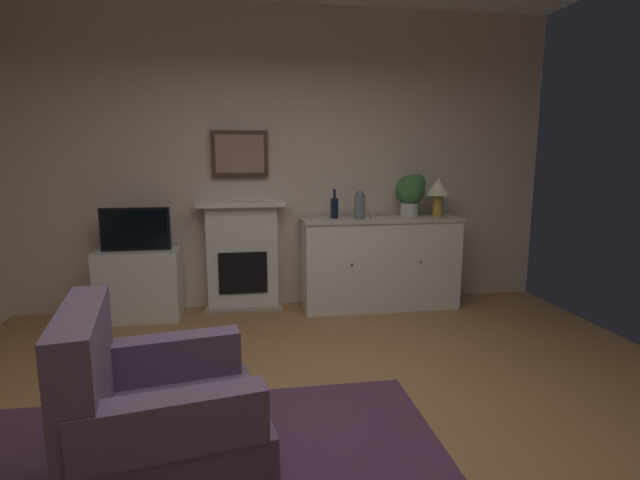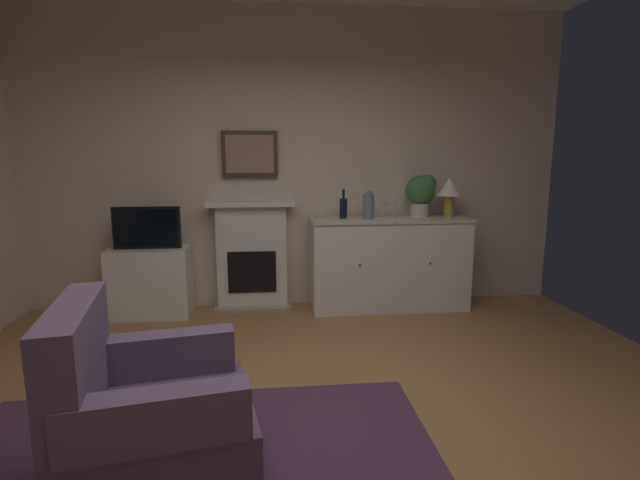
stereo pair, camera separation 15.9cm
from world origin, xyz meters
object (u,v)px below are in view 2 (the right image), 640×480
object	(u,v)px
sideboard_cabinet	(389,263)
tv_set	(147,228)
wine_glass_center	(393,206)
armchair	(146,415)
potted_plant_small	(421,192)
fireplace_unit	(252,255)
tv_cabinet	(151,282)
wine_bottle	(343,208)
table_lamp	(449,190)
vase_decorative	(368,205)
framed_picture	(250,154)
wine_glass_left	(384,206)

from	to	relation	value
sideboard_cabinet	tv_set	bearing A→B (deg)	-179.80
wine_glass_center	armchair	bearing A→B (deg)	-124.89
potted_plant_small	fireplace_unit	bearing A→B (deg)	175.59
fireplace_unit	tv_cabinet	xyz separation A→B (m)	(-0.97, -0.16, -0.21)
tv_set	fireplace_unit	bearing A→B (deg)	10.77
armchair	wine_bottle	bearing A→B (deg)	63.50
wine_bottle	wine_glass_center	size ratio (longest dim) A/B	1.76
tv_set	wine_glass_center	bearing A→B (deg)	0.46
table_lamp	wine_glass_center	world-z (taller)	table_lamp
table_lamp	vase_decorative	distance (m)	0.85
vase_decorative	tv_cabinet	distance (m)	2.25
wine_bottle	tv_cabinet	bearing A→B (deg)	-179.53
fireplace_unit	tv_cabinet	distance (m)	1.01
vase_decorative	tv_set	world-z (taller)	vase_decorative
wine_bottle	armchair	size ratio (longest dim) A/B	0.31
vase_decorative	tv_set	xyz separation A→B (m)	(-2.13, 0.04, -0.20)
framed_picture	table_lamp	bearing A→B (deg)	-6.40
wine_bottle	tv_set	distance (m)	1.90
potted_plant_small	vase_decorative	bearing A→B (deg)	-170.33
sideboard_cabinet	wine_glass_center	xyz separation A→B (m)	(0.03, 0.01, 0.59)
vase_decorative	wine_glass_center	bearing A→B (deg)	12.89
wine_glass_center	wine_glass_left	bearing A→B (deg)	-155.83
tv_set	armchair	world-z (taller)	tv_set
table_lamp	potted_plant_small	world-z (taller)	potted_plant_small
sideboard_cabinet	wine_glass_left	distance (m)	0.59
tv_cabinet	armchair	bearing A→B (deg)	-77.06
table_lamp	wine_glass_left	world-z (taller)	table_lamp
wine_bottle	wine_glass_left	bearing A→B (deg)	-9.92
fireplace_unit	armchair	xyz separation A→B (m)	(-0.38, -2.75, -0.17)
fireplace_unit	wine_bottle	xyz separation A→B (m)	(0.91, -0.15, 0.49)
table_lamp	armchair	world-z (taller)	table_lamp
tv_set	potted_plant_small	xyz separation A→B (m)	(2.68, 0.05, 0.32)
sideboard_cabinet	table_lamp	xyz separation A→B (m)	(0.60, 0.00, 0.74)
sideboard_cabinet	armchair	distance (m)	3.12
sideboard_cabinet	potted_plant_small	xyz separation A→B (m)	(0.32, 0.05, 0.72)
tv_cabinet	tv_set	bearing A→B (deg)	-90.00
fireplace_unit	table_lamp	size ratio (longest dim) A/B	2.75
wine_bottle	vase_decorative	world-z (taller)	wine_bottle
sideboard_cabinet	vase_decorative	xyz separation A→B (m)	(-0.24, -0.05, 0.60)
framed_picture	tv_cabinet	xyz separation A→B (m)	(-0.97, -0.21, -1.23)
vase_decorative	potted_plant_small	bearing A→B (deg)	9.67
wine_bottle	tv_cabinet	distance (m)	2.02
tv_set	armchair	xyz separation A→B (m)	(0.59, -2.56, -0.49)
framed_picture	tv_set	distance (m)	1.22
sideboard_cabinet	wine_glass_center	distance (m)	0.59
fireplace_unit	wine_glass_left	xyz separation A→B (m)	(1.31, -0.22, 0.50)
wine_bottle	potted_plant_small	xyz separation A→B (m)	(0.80, 0.01, 0.15)
vase_decorative	potted_plant_small	world-z (taller)	potted_plant_small
tv_set	table_lamp	bearing A→B (deg)	0.16
wine_glass_center	armchair	size ratio (longest dim) A/B	0.18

